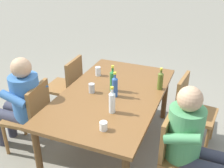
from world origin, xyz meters
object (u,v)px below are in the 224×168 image
at_px(cup_white, 103,126).
at_px(backpack_by_far_side, 127,82).
at_px(chair_near_left, 178,151).
at_px(chair_far_right, 68,84).
at_px(bottle_clear, 112,102).
at_px(chair_far_left, 31,114).
at_px(bottle_olive, 160,80).
at_px(chair_near_right, 190,108).
at_px(cup_steel, 92,88).
at_px(bottle_green, 113,80).
at_px(person_in_plaid_shirt, 193,140).
at_px(person_in_white_shirt, 21,100).
at_px(cup_glass, 98,71).
at_px(bottle_blue, 115,86).
at_px(backpack_by_near_side, 127,81).
at_px(dining_table, 112,99).

relative_size(cup_white, backpack_by_far_side, 0.21).
relative_size(chair_near_left, chair_far_right, 1.00).
distance_m(chair_near_left, bottle_clear, 0.78).
relative_size(chair_far_left, bottle_clear, 3.04).
xyz_separation_m(chair_near_left, bottle_olive, (0.71, 0.36, 0.35)).
height_order(chair_far_left, chair_near_right, same).
relative_size(cup_steel, cup_white, 1.30).
bearing_deg(backpack_by_far_side, bottle_green, -168.68).
distance_m(bottle_clear, cup_white, 0.31).
bearing_deg(chair_near_left, person_in_plaid_shirt, -92.50).
xyz_separation_m(person_in_plaid_shirt, bottle_olive, (0.72, 0.47, 0.19)).
bearing_deg(person_in_white_shirt, bottle_green, -62.80).
bearing_deg(backpack_by_far_side, chair_far_right, 148.59).
relative_size(person_in_white_shirt, bottle_olive, 4.44).
xyz_separation_m(cup_steel, cup_glass, (0.44, 0.12, 0.00)).
bearing_deg(chair_near_left, bottle_blue, 65.48).
bearing_deg(backpack_by_near_side, person_in_plaid_shirt, -145.11).
bearing_deg(dining_table, chair_near_left, -115.74).
bearing_deg(dining_table, chair_far_right, 63.88).
relative_size(chair_far_left, cup_steel, 8.05).
bearing_deg(chair_far_right, cup_white, -136.25).
height_order(bottle_green, bottle_clear, bottle_green).
bearing_deg(bottle_blue, dining_table, 48.69).
height_order(bottle_green, bottle_blue, bottle_green).
relative_size(bottle_green, backpack_by_near_side, 0.68).
distance_m(cup_steel, cup_glass, 0.46).
distance_m(chair_far_left, cup_steel, 0.76).
bearing_deg(chair_near_left, chair_near_right, -0.03).
xyz_separation_m(chair_far_right, chair_near_right, (0.01, -1.68, 0.00)).
bearing_deg(bottle_blue, bottle_olive, -50.11).
xyz_separation_m(chair_far_right, bottle_blue, (-0.46, -0.89, 0.36)).
distance_m(bottle_olive, cup_white, 1.01).
height_order(chair_near_right, cup_white, chair_near_right).
bearing_deg(backpack_by_near_side, bottle_green, -169.04).
relative_size(person_in_plaid_shirt, backpack_by_far_side, 3.01).
bearing_deg(person_in_plaid_shirt, cup_glass, 58.70).
relative_size(chair_near_right, person_in_white_shirt, 0.74).
bearing_deg(chair_far_left, bottle_green, -60.24).
height_order(chair_near_right, bottle_clear, bottle_clear).
height_order(chair_far_right, backpack_by_far_side, chair_far_right).
bearing_deg(backpack_by_far_side, person_in_white_shirt, 158.88).
bearing_deg(backpack_by_near_side, dining_table, -168.76).
height_order(cup_white, backpack_by_near_side, cup_white).
height_order(chair_far_right, bottle_blue, bottle_blue).
bearing_deg(backpack_by_near_side, cup_white, -167.35).
xyz_separation_m(dining_table, bottle_blue, (-0.05, -0.05, 0.20)).
relative_size(chair_far_left, backpack_by_near_side, 1.89).
relative_size(chair_far_right, bottle_green, 2.80).
height_order(person_in_white_shirt, backpack_by_far_side, person_in_white_shirt).
bearing_deg(chair_near_right, backpack_by_near_side, 50.45).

